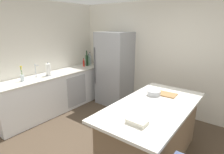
# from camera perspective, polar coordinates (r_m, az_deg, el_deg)

# --- Properties ---
(wall_rear) EXTENTS (6.00, 0.10, 2.60)m
(wall_rear) POSITION_cam_1_polar(r_m,az_deg,el_deg) (4.52, 16.51, 5.57)
(wall_rear) COLOR silver
(wall_rear) RESTS_ON ground_plane
(wall_left) EXTENTS (0.10, 6.00, 2.60)m
(wall_left) POSITION_cam_1_polar(r_m,az_deg,el_deg) (4.53, -26.80, 4.55)
(wall_left) COLOR silver
(wall_left) RESTS_ON ground_plane
(counter_run_left) EXTENTS (0.64, 2.91, 0.93)m
(counter_run_left) POSITION_cam_1_polar(r_m,az_deg,el_deg) (4.76, -16.51, -4.31)
(counter_run_left) COLOR white
(counter_run_left) RESTS_ON ground_plane
(kitchen_island) EXTENTS (1.00, 1.96, 0.91)m
(kitchen_island) POSITION_cam_1_polar(r_m,az_deg,el_deg) (3.06, 12.19, -16.01)
(kitchen_island) COLOR #7A6047
(kitchen_island) RESTS_ON ground_plane
(refrigerator) EXTENTS (0.82, 0.71, 1.88)m
(refrigerator) POSITION_cam_1_polar(r_m,az_deg,el_deg) (4.84, 0.75, 2.53)
(refrigerator) COLOR #93969B
(refrigerator) RESTS_ON ground_plane
(sink_faucet) EXTENTS (0.15, 0.05, 0.30)m
(sink_faucet) POSITION_cam_1_polar(r_m,az_deg,el_deg) (4.39, -22.41, 1.91)
(sink_faucet) COLOR silver
(sink_faucet) RESTS_ON counter_run_left
(flower_vase) EXTENTS (0.08, 0.08, 0.33)m
(flower_vase) POSITION_cam_1_polar(r_m,az_deg,el_deg) (4.21, -25.97, 0.15)
(flower_vase) COLOR silver
(flower_vase) RESTS_ON counter_run_left
(paper_towel_roll) EXTENTS (0.14, 0.14, 0.31)m
(paper_towel_roll) POSITION_cam_1_polar(r_m,az_deg,el_deg) (4.45, -19.04, 2.10)
(paper_towel_roll) COLOR gray
(paper_towel_roll) RESTS_ON counter_run_left
(olive_oil_bottle) EXTENTS (0.05, 0.05, 0.31)m
(olive_oil_bottle) POSITION_cam_1_polar(r_m,az_deg,el_deg) (5.41, -5.08, 5.14)
(olive_oil_bottle) COLOR olive
(olive_oil_bottle) RESTS_ON counter_run_left
(soda_bottle) EXTENTS (0.08, 0.08, 0.36)m
(soda_bottle) POSITION_cam_1_polar(r_m,az_deg,el_deg) (5.42, -6.79, 5.30)
(soda_bottle) COLOR silver
(soda_bottle) RESTS_ON counter_run_left
(gin_bottle) EXTENTS (0.07, 0.07, 0.32)m
(gin_bottle) POSITION_cam_1_polar(r_m,az_deg,el_deg) (5.34, -7.18, 4.98)
(gin_bottle) COLOR #8CB79E
(gin_bottle) RESTS_ON counter_run_left
(wine_bottle) EXTENTS (0.07, 0.07, 0.43)m
(wine_bottle) POSITION_cam_1_polar(r_m,az_deg,el_deg) (5.25, -7.75, 5.19)
(wine_bottle) COLOR #19381E
(wine_bottle) RESTS_ON counter_run_left
(hot_sauce_bottle) EXTENTS (0.05, 0.05, 0.23)m
(hot_sauce_bottle) POSITION_cam_1_polar(r_m,az_deg,el_deg) (5.22, -8.72, 4.23)
(hot_sauce_bottle) COLOR red
(hot_sauce_bottle) RESTS_ON counter_run_left
(cookbook_stack) EXTENTS (0.26, 0.16, 0.06)m
(cookbook_stack) POSITION_cam_1_polar(r_m,az_deg,el_deg) (2.29, 7.71, -13.51)
(cookbook_stack) COLOR silver
(cookbook_stack) RESTS_ON kitchen_island
(mixing_bowl) EXTENTS (0.22, 0.22, 0.08)m
(mixing_bowl) POSITION_cam_1_polar(r_m,az_deg,el_deg) (3.19, 12.76, -4.83)
(mixing_bowl) COLOR #B2B5BA
(mixing_bowl) RESTS_ON kitchen_island
(cutting_board) EXTENTS (0.35, 0.25, 0.02)m
(cutting_board) POSITION_cam_1_polar(r_m,az_deg,el_deg) (3.28, 16.23, -5.10)
(cutting_board) COLOR #9E7042
(cutting_board) RESTS_ON kitchen_island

